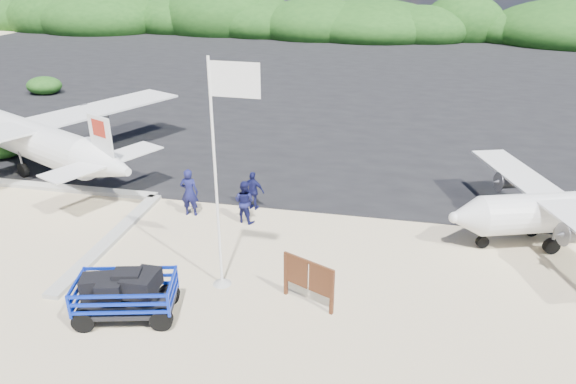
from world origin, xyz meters
name	(u,v)px	position (x,y,z in m)	size (l,w,h in m)	color
ground	(223,279)	(0.00, 0.00, 0.00)	(160.00, 160.00, 0.00)	beige
asphalt_apron	(337,77)	(0.00, 30.00, 0.00)	(90.00, 50.00, 0.04)	#B2B2B2
vegetation_band	(360,37)	(0.00, 55.00, 0.00)	(124.00, 8.00, 4.40)	#B2B2B2
baggage_cart	(129,316)	(-1.92, -2.24, 0.00)	(2.81, 1.61, 1.40)	#0C29BD
flagpole	(222,284)	(0.07, -0.24, 0.00)	(1.34, 0.56, 6.72)	white
signboard	(308,303)	(2.75, -0.68, 0.00)	(1.75, 0.17, 1.44)	brown
crew_a	(189,192)	(-2.54, 3.90, 0.93)	(0.68, 0.45, 1.86)	#13164A
crew_b	(244,202)	(-0.37, 3.77, 0.81)	(0.79, 0.61, 1.62)	#13164A
crew_c	(253,191)	(-0.33, 4.85, 0.77)	(0.90, 0.38, 1.54)	#13164A
aircraft_large	(455,89)	(9.20, 27.48, 0.00)	(15.00, 15.00, 4.50)	#B2B2B2
aircraft_small	(251,65)	(-8.32, 33.59, 0.00)	(7.45, 7.45, 2.68)	#B2B2B2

